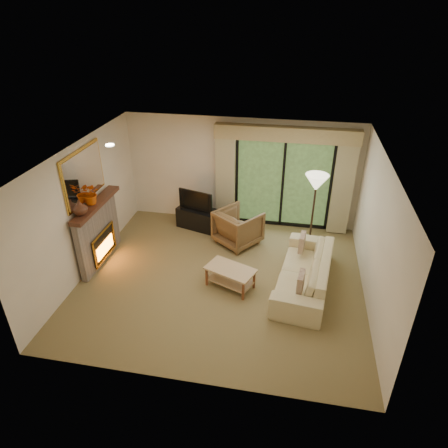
% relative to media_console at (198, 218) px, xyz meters
% --- Properties ---
extents(floor, '(5.50, 5.50, 0.00)m').
position_rel_media_console_xyz_m(floor, '(0.95, -1.95, -0.25)').
color(floor, olive).
rests_on(floor, ground).
extents(ceiling, '(5.50, 5.50, 0.00)m').
position_rel_media_console_xyz_m(ceiling, '(0.95, -1.95, 2.35)').
color(ceiling, white).
rests_on(ceiling, ground).
extents(wall_back, '(5.00, 0.00, 5.00)m').
position_rel_media_console_xyz_m(wall_back, '(0.95, 0.55, 1.05)').
color(wall_back, beige).
rests_on(wall_back, ground).
extents(wall_front, '(5.00, 0.00, 5.00)m').
position_rel_media_console_xyz_m(wall_front, '(0.95, -4.45, 1.05)').
color(wall_front, beige).
rests_on(wall_front, ground).
extents(wall_left, '(0.00, 5.00, 5.00)m').
position_rel_media_console_xyz_m(wall_left, '(-1.80, -1.95, 1.05)').
color(wall_left, beige).
rests_on(wall_left, ground).
extents(wall_right, '(0.00, 5.00, 5.00)m').
position_rel_media_console_xyz_m(wall_right, '(3.70, -1.95, 1.05)').
color(wall_right, beige).
rests_on(wall_right, ground).
extents(fireplace, '(0.24, 1.70, 1.37)m').
position_rel_media_console_xyz_m(fireplace, '(-1.68, -1.75, 0.44)').
color(fireplace, slate).
rests_on(fireplace, floor).
extents(mirror, '(0.07, 1.45, 1.02)m').
position_rel_media_console_xyz_m(mirror, '(-1.76, -1.75, 1.70)').
color(mirror, gold).
rests_on(mirror, wall_left).
extents(sliding_door, '(2.26, 0.10, 2.16)m').
position_rel_media_console_xyz_m(sliding_door, '(1.95, 0.50, 0.85)').
color(sliding_door, black).
rests_on(sliding_door, floor).
extents(curtain_left, '(0.45, 0.18, 2.35)m').
position_rel_media_console_xyz_m(curtain_left, '(0.60, 0.39, 0.95)').
color(curtain_left, tan).
rests_on(curtain_left, floor).
extents(curtain_right, '(0.45, 0.18, 2.35)m').
position_rel_media_console_xyz_m(curtain_right, '(3.30, 0.39, 0.95)').
color(curtain_right, tan).
rests_on(curtain_right, floor).
extents(cornice, '(3.20, 0.24, 0.32)m').
position_rel_media_console_xyz_m(cornice, '(1.95, 0.41, 2.07)').
color(cornice, tan).
rests_on(cornice, wall_back).
extents(media_console, '(1.08, 0.71, 0.50)m').
position_rel_media_console_xyz_m(media_console, '(0.00, 0.00, 0.00)').
color(media_console, black).
rests_on(media_console, floor).
extents(tv, '(0.87, 0.36, 0.51)m').
position_rel_media_console_xyz_m(tv, '(0.00, 0.00, 0.50)').
color(tv, black).
rests_on(tv, media_console).
extents(armchair, '(1.23, 1.23, 0.81)m').
position_rel_media_console_xyz_m(armchair, '(1.06, -0.52, 0.16)').
color(armchair, brown).
rests_on(armchair, floor).
extents(sofa, '(1.20, 2.44, 0.68)m').
position_rel_media_console_xyz_m(sofa, '(2.56, -1.85, 0.09)').
color(sofa, beige).
rests_on(sofa, floor).
extents(pillow_near, '(0.14, 0.38, 0.37)m').
position_rel_media_console_xyz_m(pillow_near, '(2.48, -2.52, 0.32)').
color(pillow_near, brown).
rests_on(pillow_near, sofa).
extents(pillow_far, '(0.14, 0.37, 0.36)m').
position_rel_media_console_xyz_m(pillow_far, '(2.48, -1.17, 0.32)').
color(pillow_far, brown).
rests_on(pillow_far, sofa).
extents(coffee_table, '(1.05, 0.82, 0.42)m').
position_rel_media_console_xyz_m(coffee_table, '(1.17, -2.14, -0.04)').
color(coffee_table, tan).
rests_on(coffee_table, floor).
extents(floor_lamp, '(0.60, 0.60, 1.80)m').
position_rel_media_console_xyz_m(floor_lamp, '(2.66, -0.53, 0.65)').
color(floor_lamp, beige).
rests_on(floor_lamp, floor).
extents(vase, '(0.33, 0.33, 0.29)m').
position_rel_media_console_xyz_m(vase, '(-1.66, -2.26, 1.26)').
color(vase, '#492618').
rests_on(vase, fireplace).
extents(branches, '(0.41, 0.35, 0.44)m').
position_rel_media_console_xyz_m(branches, '(-1.66, -1.80, 1.34)').
color(branches, '#CD4D0A').
rests_on(branches, fireplace).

